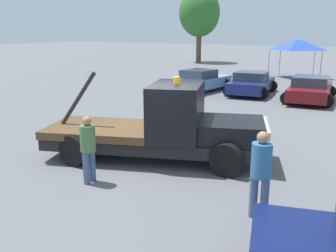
{
  "coord_description": "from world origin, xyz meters",
  "views": [
    {
      "loc": [
        5.67,
        -8.73,
        3.68
      ],
      "look_at": [
        0.5,
        0.0,
        1.05
      ],
      "focal_mm": 40.0,
      "sensor_mm": 36.0,
      "label": 1
    }
  ],
  "objects_px": {
    "tree_left": "(199,13)",
    "parked_car_maroon": "(310,89)",
    "person_near_truck": "(261,169)",
    "parked_car_skyblue": "(200,81)",
    "parked_car_navy": "(251,83)",
    "tow_truck": "(166,128)",
    "canopy_tent_blue": "(297,44)",
    "person_at_hood": "(88,145)"
  },
  "relations": [
    {
      "from": "parked_car_maroon",
      "to": "canopy_tent_blue",
      "type": "distance_m",
      "value": 10.54
    },
    {
      "from": "person_near_truck",
      "to": "tree_left",
      "type": "distance_m",
      "value": 36.94
    },
    {
      "from": "person_near_truck",
      "to": "person_at_hood",
      "type": "height_order",
      "value": "person_near_truck"
    },
    {
      "from": "parked_car_skyblue",
      "to": "parked_car_navy",
      "type": "height_order",
      "value": "same"
    },
    {
      "from": "tow_truck",
      "to": "parked_car_maroon",
      "type": "xyz_separation_m",
      "value": [
        1.82,
        11.59,
        -0.3
      ]
    },
    {
      "from": "parked_car_skyblue",
      "to": "tow_truck",
      "type": "bearing_deg",
      "value": -151.67
    },
    {
      "from": "person_at_hood",
      "to": "canopy_tent_blue",
      "type": "distance_m",
      "value": 24.02
    },
    {
      "from": "parked_car_navy",
      "to": "canopy_tent_blue",
      "type": "relative_size",
      "value": 1.34
    },
    {
      "from": "tow_truck",
      "to": "parked_car_skyblue",
      "type": "bearing_deg",
      "value": 91.57
    },
    {
      "from": "tree_left",
      "to": "parked_car_maroon",
      "type": "bearing_deg",
      "value": -50.1
    },
    {
      "from": "tow_truck",
      "to": "tree_left",
      "type": "bearing_deg",
      "value": 94.7
    },
    {
      "from": "person_near_truck",
      "to": "parked_car_skyblue",
      "type": "height_order",
      "value": "person_near_truck"
    },
    {
      "from": "person_at_hood",
      "to": "canopy_tent_blue",
      "type": "height_order",
      "value": "canopy_tent_blue"
    },
    {
      "from": "person_near_truck",
      "to": "person_at_hood",
      "type": "bearing_deg",
      "value": -91.03
    },
    {
      "from": "person_near_truck",
      "to": "parked_car_maroon",
      "type": "xyz_separation_m",
      "value": [
        -1.56,
        13.65,
        -0.39
      ]
    },
    {
      "from": "parked_car_skyblue",
      "to": "parked_car_maroon",
      "type": "distance_m",
      "value": 6.39
    },
    {
      "from": "parked_car_skyblue",
      "to": "parked_car_navy",
      "type": "relative_size",
      "value": 1.05
    },
    {
      "from": "parked_car_skyblue",
      "to": "person_near_truck",
      "type": "bearing_deg",
      "value": -142.99
    },
    {
      "from": "tree_left",
      "to": "person_at_hood",
      "type": "bearing_deg",
      "value": -68.22
    },
    {
      "from": "person_at_hood",
      "to": "parked_car_maroon",
      "type": "distance_m",
      "value": 14.26
    },
    {
      "from": "tow_truck",
      "to": "person_near_truck",
      "type": "distance_m",
      "value": 3.96
    },
    {
      "from": "parked_car_skyblue",
      "to": "parked_car_maroon",
      "type": "bearing_deg",
      "value": -83.59
    },
    {
      "from": "tow_truck",
      "to": "person_near_truck",
      "type": "relative_size",
      "value": 3.67
    },
    {
      "from": "person_near_truck",
      "to": "parked_car_navy",
      "type": "bearing_deg",
      "value": -167.1
    },
    {
      "from": "tree_left",
      "to": "parked_car_navy",
      "type": "bearing_deg",
      "value": -55.84
    },
    {
      "from": "person_near_truck",
      "to": "parked_car_navy",
      "type": "relative_size",
      "value": 0.4
    },
    {
      "from": "parked_car_skyblue",
      "to": "tree_left",
      "type": "bearing_deg",
      "value": 33.33
    },
    {
      "from": "parked_car_navy",
      "to": "parked_car_skyblue",
      "type": "bearing_deg",
      "value": 94.14
    },
    {
      "from": "tow_truck",
      "to": "parked_car_maroon",
      "type": "height_order",
      "value": "tow_truck"
    },
    {
      "from": "parked_car_maroon",
      "to": "tree_left",
      "type": "distance_m",
      "value": 24.88
    },
    {
      "from": "parked_car_navy",
      "to": "canopy_tent_blue",
      "type": "bearing_deg",
      "value": -8.69
    },
    {
      "from": "parked_car_maroon",
      "to": "tree_left",
      "type": "bearing_deg",
      "value": 34.8
    },
    {
      "from": "person_at_hood",
      "to": "parked_car_skyblue",
      "type": "bearing_deg",
      "value": -69.4
    },
    {
      "from": "person_near_truck",
      "to": "canopy_tent_blue",
      "type": "relative_size",
      "value": 0.54
    },
    {
      "from": "person_at_hood",
      "to": "tree_left",
      "type": "relative_size",
      "value": 0.21
    },
    {
      "from": "person_near_truck",
      "to": "parked_car_skyblue",
      "type": "distance_m",
      "value": 15.85
    },
    {
      "from": "person_near_truck",
      "to": "canopy_tent_blue",
      "type": "xyz_separation_m",
      "value": [
        -4.52,
        23.59,
        1.51
      ]
    },
    {
      "from": "tow_truck",
      "to": "tree_left",
      "type": "height_order",
      "value": "tree_left"
    },
    {
      "from": "parked_car_navy",
      "to": "canopy_tent_blue",
      "type": "distance_m",
      "value": 9.53
    },
    {
      "from": "tow_truck",
      "to": "tree_left",
      "type": "distance_m",
      "value": 33.64
    },
    {
      "from": "canopy_tent_blue",
      "to": "tree_left",
      "type": "height_order",
      "value": "tree_left"
    },
    {
      "from": "tow_truck",
      "to": "canopy_tent_blue",
      "type": "bearing_deg",
      "value": 73.19
    }
  ]
}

